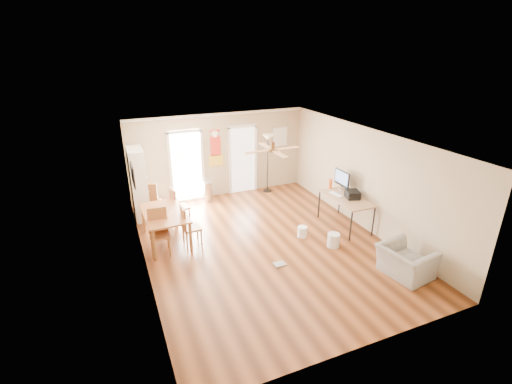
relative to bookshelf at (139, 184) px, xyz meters
name	(u,v)px	position (x,y,z in m)	size (l,w,h in m)	color
floor	(266,245)	(2.53, -2.75, -0.98)	(7.00, 7.00, 0.00)	brown
ceiling	(267,139)	(2.53, -2.75, 1.62)	(5.50, 7.00, 0.00)	silver
wall_back	(220,155)	(2.53, 0.75, 0.32)	(5.50, 0.04, 2.60)	beige
wall_front	(366,280)	(2.53, -6.25, 0.32)	(5.50, 0.04, 2.60)	beige
wall_left	(141,215)	(-0.22, -2.75, 0.32)	(0.04, 7.00, 2.60)	beige
wall_right	(365,179)	(5.28, -2.75, 0.32)	(0.04, 7.00, 2.60)	beige
crown_molding	(267,141)	(2.53, -2.75, 1.58)	(5.50, 7.00, 0.08)	white
kitchen_doorway	(187,167)	(1.48, 0.73, 0.07)	(0.90, 0.10, 2.10)	white
bathroom_doorway	(243,160)	(3.28, 0.73, 0.07)	(0.80, 0.10, 2.10)	white
wall_decal	(216,148)	(2.41, 0.73, 0.57)	(0.46, 0.03, 1.10)	red
ac_grille	(280,137)	(4.58, 0.72, 0.72)	(0.50, 0.04, 0.60)	white
framed_poster	(133,175)	(-0.19, -1.35, 0.72)	(0.04, 0.66, 0.48)	black
ceiling_fan	(273,150)	(2.53, -3.05, 1.45)	(1.24, 1.24, 0.20)	#593819
bookshelf	(139,184)	(0.00, 0.00, 0.00)	(0.39, 0.88, 1.96)	white
dining_table	(166,227)	(0.38, -1.66, -0.59)	(0.94, 1.57, 0.78)	#A35F34
dining_chair_right_a	(180,205)	(0.93, -0.74, -0.48)	(0.41, 0.41, 0.99)	brown
dining_chair_right_b	(192,226)	(0.93, -2.02, -0.49)	(0.41, 0.41, 0.99)	#A27434
dining_chair_near	(159,233)	(0.16, -2.16, -0.45)	(0.44, 0.44, 1.06)	#9D5E32
dining_chair_far	(152,200)	(0.27, -0.18, -0.45)	(0.44, 0.44, 1.07)	#9A5F31
trash_can	(208,191)	(2.00, 0.40, -0.68)	(0.28, 0.28, 0.60)	#BCBCBE
torchiere_lamp	(268,164)	(4.01, 0.40, -0.04)	(0.36, 0.36, 1.89)	black
computer_desk	(345,212)	(4.86, -2.63, -0.57)	(0.76, 1.51, 0.81)	tan
imac	(342,181)	(5.00, -2.18, 0.11)	(0.08, 0.61, 0.57)	black
keyboard	(336,194)	(4.73, -2.35, -0.16)	(0.13, 0.40, 0.02)	white
printer	(352,194)	(4.98, -2.70, -0.07)	(0.32, 0.37, 0.19)	black
orange_bottle	(330,184)	(4.83, -1.92, -0.04)	(0.09, 0.09, 0.27)	#CF5012
wastebasket_a	(302,232)	(3.55, -2.72, -0.84)	(0.24, 0.24, 0.27)	white
wastebasket_b	(333,240)	(3.99, -3.43, -0.81)	(0.29, 0.29, 0.33)	silver
floor_cloth	(280,264)	(2.46, -3.65, -0.96)	(0.25, 0.20, 0.04)	gray
armchair	(406,262)	(4.68, -4.98, -0.66)	(0.99, 0.86, 0.64)	gray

